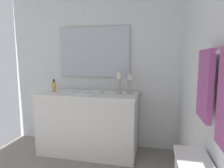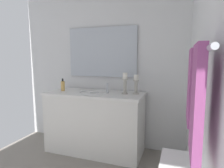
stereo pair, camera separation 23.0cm
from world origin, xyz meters
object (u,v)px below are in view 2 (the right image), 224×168
object	(u,v)px
vanity_cabinet	(95,122)
towel_near_vanity	(191,86)
soap_bottle	(63,86)
towel_center	(197,102)
candle_holder_short	(125,83)
towel_bar	(200,51)
mirror	(102,52)
candle_holder_tall	(136,84)
sink_basin	(95,95)

from	to	relation	value
vanity_cabinet	towel_near_vanity	size ratio (longest dim) A/B	3.43
soap_bottle	towel_center	size ratio (longest dim) A/B	0.44
vanity_cabinet	soap_bottle	bearing A→B (deg)	-87.90
candle_holder_short	towel_center	xyz separation A→B (m)	(1.74, 0.75, 0.16)
towel_bar	mirror	bearing A→B (deg)	-146.34
mirror	candle_holder_tall	distance (m)	0.74
towel_bar	towel_near_vanity	distance (m)	0.27
vanity_cabinet	candle_holder_short	distance (m)	0.71
soap_bottle	towel_bar	world-z (taller)	towel_bar
candle_holder_tall	towel_bar	world-z (taller)	towel_bar
mirror	towel_bar	xyz separation A→B (m)	(1.78, 1.19, -0.06)
towel_near_vanity	mirror	bearing A→B (deg)	-143.65
candle_holder_short	soap_bottle	distance (m)	0.93
mirror	towel_bar	distance (m)	2.14
towel_center	soap_bottle	bearing A→B (deg)	-135.19
towel_near_vanity	vanity_cabinet	bearing A→B (deg)	-138.22
vanity_cabinet	soap_bottle	world-z (taller)	soap_bottle
candle_holder_tall	candle_holder_short	world-z (taller)	candle_holder_short
sink_basin	candle_holder_short	world-z (taller)	candle_holder_short
towel_bar	soap_bottle	bearing A→B (deg)	-131.38
candle_holder_tall	towel_bar	size ratio (longest dim) A/B	0.33
mirror	towel_center	size ratio (longest dim) A/B	2.57
sink_basin	towel_bar	bearing A→B (deg)	38.29
candle_holder_short	towel_center	bearing A→B (deg)	23.22
towel_bar	towel_center	bearing A→B (deg)	-5.30
candle_holder_short	towel_near_vanity	bearing A→B (deg)	28.92
sink_basin	towel_bar	world-z (taller)	towel_bar
towel_near_vanity	towel_center	size ratio (longest dim) A/B	0.97
mirror	towel_bar	size ratio (longest dim) A/B	1.37
soap_bottle	towel_near_vanity	world-z (taller)	towel_near_vanity
sink_basin	towel_bar	distance (m)	1.99
towel_bar	towel_center	size ratio (longest dim) A/B	1.88
candle_holder_tall	soap_bottle	xyz separation A→B (m)	(0.10, -1.06, -0.06)
mirror	soap_bottle	xyz separation A→B (m)	(0.30, -0.50, -0.49)
mirror	candle_holder_short	distance (m)	0.64
soap_bottle	towel_center	distance (m)	2.38
candle_holder_tall	towel_center	world-z (taller)	towel_center
candle_holder_short	towel_near_vanity	world-z (taller)	towel_near_vanity
towel_center	vanity_cabinet	bearing A→B (deg)	-145.43
sink_basin	towel_center	distance (m)	2.09
soap_bottle	towel_bar	xyz separation A→B (m)	(1.49, 1.69, 0.43)
towel_near_vanity	towel_center	xyz separation A→B (m)	(0.39, 0.00, -0.01)
vanity_cabinet	towel_center	size ratio (longest dim) A/B	3.32
vanity_cabinet	towel_near_vanity	xyz separation A→B (m)	(1.31, 1.17, 0.74)
sink_basin	mirror	world-z (taller)	mirror
sink_basin	vanity_cabinet	bearing A→B (deg)	-90.00
towel_bar	candle_holder_short	bearing A→B (deg)	-153.68
sink_basin	candle_holder_short	xyz separation A→B (m)	(-0.04, 0.42, 0.19)
vanity_cabinet	sink_basin	world-z (taller)	sink_basin
towel_center	sink_basin	bearing A→B (deg)	-145.45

